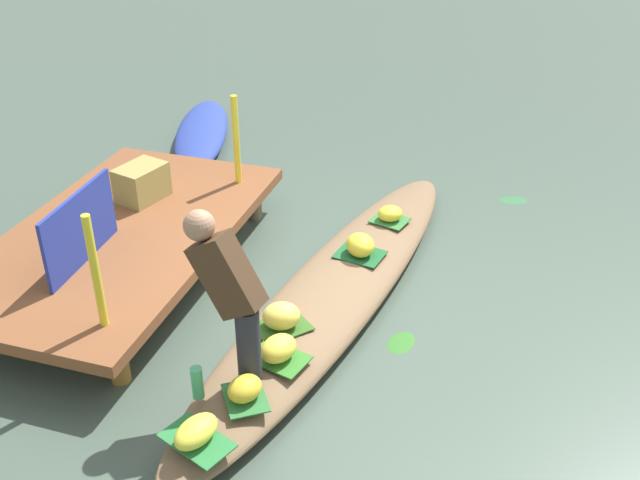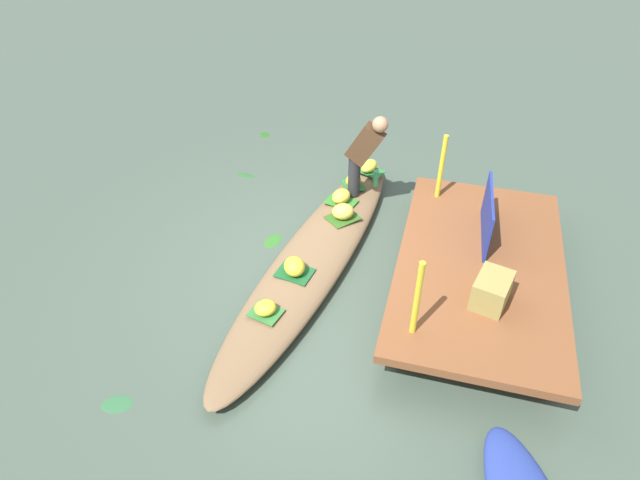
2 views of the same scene
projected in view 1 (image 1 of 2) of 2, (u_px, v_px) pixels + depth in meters
The scene contains 24 objects.
canal_water at pixel (333, 305), 6.13m from camera, with size 40.00×40.00×0.00m, color #425245.
dock_platform at pixel (120, 237), 6.39m from camera, with size 3.20×1.80×0.42m.
vendor_boat at pixel (333, 293), 6.07m from camera, with size 4.65×0.81×0.24m, color brown.
moored_boat at pixel (202, 133), 9.05m from camera, with size 2.21×0.60×0.23m, color #293C92.
leaf_mat_0 at pixel (360, 254), 6.35m from camera, with size 0.40×0.30×0.01m, color #195628.
banana_bunch_0 at pixel (360, 245), 6.31m from camera, with size 0.28×0.23×0.19m, color yellow.
leaf_mat_1 at pixel (282, 327), 5.47m from camera, with size 0.39×0.31×0.01m, color #305C1C.
banana_bunch_1 at pixel (281, 316), 5.42m from camera, with size 0.28×0.24×0.20m, color #EBCF4F.
leaf_mat_2 at pixel (197, 440), 4.49m from camera, with size 0.45×0.26×0.01m, color #297638.
banana_bunch_2 at pixel (196, 431), 4.45m from camera, with size 0.32×0.20×0.15m, color yellow.
leaf_mat_3 at pixel (279, 358), 5.16m from camera, with size 0.40×0.28×0.01m, color #317426.
banana_bunch_3 at pixel (278, 348), 5.11m from camera, with size 0.28×0.22×0.17m, color yellow.
leaf_mat_4 at pixel (390, 220), 6.88m from camera, with size 0.32×0.27×0.01m, color #327133.
banana_bunch_4 at pixel (390, 214), 6.84m from camera, with size 0.23×0.21×0.14m, color yellow.
leaf_mat_5 at pixel (245, 398), 4.81m from camera, with size 0.34×0.26×0.01m, color #2C6E32.
banana_bunch_5 at pixel (245, 389), 4.78m from camera, with size 0.25×0.20×0.16m, color gold.
vendor_person at pixel (229, 288), 4.70m from camera, with size 0.25×0.54×1.19m.
water_bottle at pixel (197, 383), 4.77m from camera, with size 0.08×0.08×0.23m, color #48AF6C.
market_banner at pixel (80, 228), 5.81m from camera, with size 1.00×0.03×0.58m, color navy.
railing_post_west at pixel (95, 272), 5.00m from camera, with size 0.06×0.06×0.87m, color yellow.
railing_post_east at pixel (236, 140), 6.98m from camera, with size 0.06×0.06×0.87m, color yellow.
produce_crate at pixel (142, 183), 6.81m from camera, with size 0.44×0.32×0.32m, color olive.
drifting_plant_0 at pixel (401, 342), 5.70m from camera, with size 0.30×0.19×0.01m, color #2F6B25.
drifting_plant_2 at pixel (513, 200), 7.76m from camera, with size 0.29×0.20×0.01m, color #2F633B.
Camera 1 is at (-4.83, -1.41, 3.55)m, focal length 41.86 mm.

